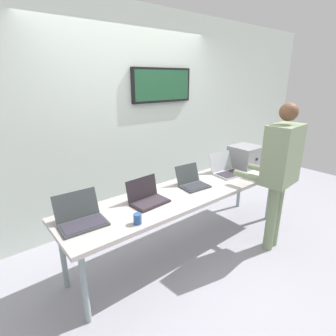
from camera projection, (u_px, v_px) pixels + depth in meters
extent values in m
cube|color=#9896A1|center=(186.00, 247.00, 3.16)|extent=(8.00, 8.00, 0.04)
cube|color=silver|center=(131.00, 118.00, 3.54)|extent=(8.00, 0.06, 2.77)
cube|color=black|center=(162.00, 85.00, 3.66)|extent=(0.98, 0.05, 0.46)
cube|color=#235534|center=(163.00, 85.00, 3.65)|extent=(0.92, 0.02, 0.40)
cube|color=#B1A8A4|center=(188.00, 192.00, 2.93)|extent=(2.85, 0.70, 0.04)
cylinder|color=gray|center=(85.00, 288.00, 2.07)|extent=(0.05, 0.05, 0.68)
cylinder|color=gray|center=(269.00, 197.00, 3.66)|extent=(0.05, 0.05, 0.68)
cylinder|color=gray|center=(63.00, 256.00, 2.44)|extent=(0.05, 0.05, 0.68)
cylinder|color=gray|center=(239.00, 186.00, 4.03)|extent=(0.05, 0.05, 0.68)
cube|color=gray|center=(245.00, 156.00, 3.66)|extent=(0.38, 0.36, 0.29)
cube|color=black|center=(257.00, 159.00, 3.53)|extent=(0.04, 0.01, 0.03)
cube|color=#363B3D|center=(84.00, 225.00, 2.21)|extent=(0.39, 0.26, 0.02)
cube|color=#322D3A|center=(84.00, 224.00, 2.20)|extent=(0.36, 0.21, 0.00)
cube|color=#363B3D|center=(76.00, 205.00, 2.29)|extent=(0.38, 0.11, 0.23)
cube|color=#2E507A|center=(76.00, 205.00, 2.30)|extent=(0.35, 0.09, 0.20)
cube|color=black|center=(150.00, 203.00, 2.60)|extent=(0.37, 0.24, 0.02)
cube|color=#352C34|center=(151.00, 202.00, 2.59)|extent=(0.34, 0.19, 0.00)
cube|color=black|center=(142.00, 188.00, 2.66)|extent=(0.36, 0.07, 0.21)
cube|color=silver|center=(142.00, 188.00, 2.66)|extent=(0.33, 0.06, 0.19)
cube|color=#373C3E|center=(195.00, 187.00, 2.99)|extent=(0.32, 0.25, 0.02)
cube|color=#2C2E36|center=(196.00, 186.00, 2.98)|extent=(0.29, 0.19, 0.00)
cube|color=#373C3E|center=(187.00, 174.00, 3.07)|extent=(0.31, 0.11, 0.21)
cube|color=#235837|center=(187.00, 174.00, 3.07)|extent=(0.28, 0.09, 0.18)
cube|color=#AEB2B9|center=(229.00, 174.00, 3.38)|extent=(0.38, 0.29, 0.02)
cube|color=#2C2831|center=(230.00, 173.00, 3.37)|extent=(0.35, 0.24, 0.00)
cube|color=#AEB2B9|center=(221.00, 161.00, 3.47)|extent=(0.37, 0.13, 0.24)
cube|color=white|center=(220.00, 161.00, 3.47)|extent=(0.34, 0.11, 0.21)
cylinder|color=gray|center=(271.00, 218.00, 2.98)|extent=(0.12, 0.12, 0.81)
cylinder|color=gray|center=(276.00, 214.00, 3.07)|extent=(0.12, 0.12, 0.81)
cube|color=gray|center=(283.00, 155.00, 2.79)|extent=(0.46, 0.30, 0.64)
sphere|color=brown|center=(289.00, 112.00, 2.65)|extent=(0.19, 0.19, 0.19)
cylinder|color=gray|center=(247.00, 176.00, 2.96)|extent=(0.10, 0.33, 0.07)
cylinder|color=gray|center=(261.00, 169.00, 3.18)|extent=(0.10, 0.33, 0.07)
cylinder|color=#2A5295|center=(138.00, 219.00, 2.24)|extent=(0.07, 0.07, 0.09)
cube|color=white|center=(256.00, 173.00, 3.43)|extent=(0.29, 0.34, 0.00)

